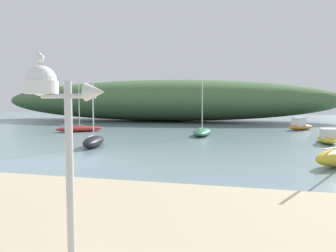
% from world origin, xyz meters
% --- Properties ---
extents(ground_plane, '(120.00, 120.00, 0.00)m').
position_xyz_m(ground_plane, '(0.00, 0.00, 0.00)').
color(ground_plane, gray).
extents(distant_hill, '(49.38, 14.54, 5.85)m').
position_xyz_m(distant_hill, '(-3.98, 31.91, 2.93)').
color(distant_hill, '#476B3D').
rests_on(distant_hill, ground).
extents(mast_structure, '(1.32, 0.52, 3.05)m').
position_xyz_m(mast_structure, '(5.16, -8.52, 2.72)').
color(mast_structure, silver).
rests_on(mast_structure, beach_sand).
extents(seagull_on_radar, '(0.26, 0.23, 0.21)m').
position_xyz_m(seagull_on_radar, '(4.97, -8.51, 3.37)').
color(seagull_on_radar, orange).
rests_on(seagull_on_radar, mast_structure).
extents(sailboat_outer_mooring, '(4.12, 3.60, 4.79)m').
position_xyz_m(sailboat_outer_mooring, '(-6.63, 13.32, 0.28)').
color(sailboat_outer_mooring, '#B72D28').
rests_on(sailboat_outer_mooring, ground).
extents(sailboat_near_shore, '(1.59, 3.30, 3.88)m').
position_xyz_m(sailboat_near_shore, '(-0.77, 4.52, 0.34)').
color(sailboat_near_shore, black).
rests_on(sailboat_near_shore, ground).
extents(sailboat_west_reach, '(1.38, 4.30, 4.44)m').
position_xyz_m(sailboat_west_reach, '(4.68, 12.62, 0.30)').
color(sailboat_west_reach, '#287A4C').
rests_on(sailboat_west_reach, ground).
extents(motorboat_inner_mooring, '(2.99, 2.78, 1.23)m').
position_xyz_m(motorboat_inner_mooring, '(13.21, 19.89, 0.43)').
color(motorboat_inner_mooring, orange).
rests_on(motorboat_inner_mooring, ground).
extents(motorboat_mid_channel, '(1.20, 3.33, 0.98)m').
position_xyz_m(motorboat_mid_channel, '(13.29, 9.76, 0.36)').
color(motorboat_mid_channel, gold).
rests_on(motorboat_mid_channel, ground).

